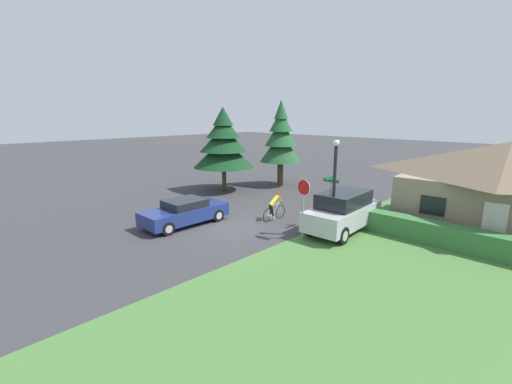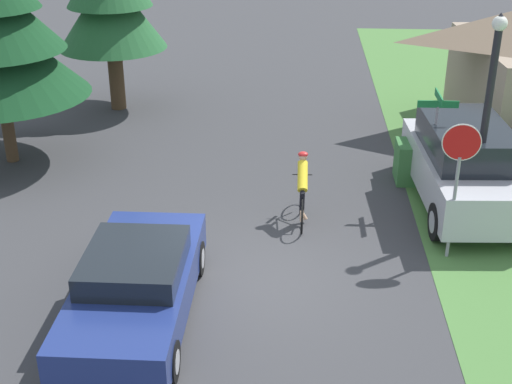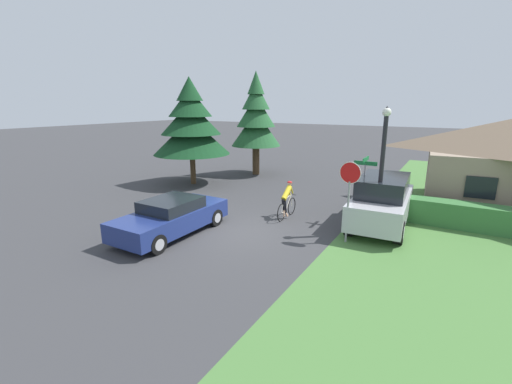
{
  "view_description": "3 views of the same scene",
  "coord_description": "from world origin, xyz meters",
  "px_view_note": "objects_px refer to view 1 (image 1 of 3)",
  "views": [
    {
      "loc": [
        12.82,
        -11.19,
        5.7
      ],
      "look_at": [
        -0.58,
        2.58,
        1.33
      ],
      "focal_mm": 24.0,
      "sensor_mm": 36.0,
      "label": 1
    },
    {
      "loc": [
        0.73,
        -11.65,
        7.42
      ],
      "look_at": [
        -0.11,
        2.31,
        0.76
      ],
      "focal_mm": 50.0,
      "sensor_mm": 36.0,
      "label": 2
    },
    {
      "loc": [
        6.82,
        -10.19,
        4.72
      ],
      "look_at": [
        -0.65,
        2.55,
        0.92
      ],
      "focal_mm": 24.0,
      "sensor_mm": 36.0,
      "label": 3
    }
  ],
  "objects_px": {
    "sedan_left_lane": "(185,212)",
    "conifer_tall_near": "(223,144)",
    "street_lamp": "(334,181)",
    "parked_suv_right": "(343,212)",
    "cottage_house": "(505,186)",
    "conifer_tall_far": "(281,138)",
    "street_name_sign": "(331,192)",
    "cyclist": "(274,207)",
    "stop_sign": "(303,197)"
  },
  "relations": [
    {
      "from": "sedan_left_lane",
      "to": "conifer_tall_near",
      "type": "distance_m",
      "value": 8.9
    },
    {
      "from": "cyclist",
      "to": "sedan_left_lane",
      "type": "bearing_deg",
      "value": 143.11
    },
    {
      "from": "cottage_house",
      "to": "stop_sign",
      "type": "xyz_separation_m",
      "value": [
        -6.32,
        -7.74,
        -0.29
      ]
    },
    {
      "from": "stop_sign",
      "to": "street_name_sign",
      "type": "xyz_separation_m",
      "value": [
        -0.04,
        2.34,
        -0.16
      ]
    },
    {
      "from": "cottage_house",
      "to": "conifer_tall_far",
      "type": "xyz_separation_m",
      "value": [
        -15.17,
        1.12,
        1.51
      ]
    },
    {
      "from": "parked_suv_right",
      "to": "conifer_tall_near",
      "type": "distance_m",
      "value": 11.81
    },
    {
      "from": "cyclist",
      "to": "conifer_tall_far",
      "type": "height_order",
      "value": "conifer_tall_far"
    },
    {
      "from": "stop_sign",
      "to": "conifer_tall_far",
      "type": "xyz_separation_m",
      "value": [
        -8.85,
        8.85,
        1.79
      ]
    },
    {
      "from": "parked_suv_right",
      "to": "street_lamp",
      "type": "bearing_deg",
      "value": -179.52
    },
    {
      "from": "cyclist",
      "to": "conifer_tall_near",
      "type": "height_order",
      "value": "conifer_tall_near"
    },
    {
      "from": "sedan_left_lane",
      "to": "parked_suv_right",
      "type": "height_order",
      "value": "parked_suv_right"
    },
    {
      "from": "sedan_left_lane",
      "to": "street_lamp",
      "type": "xyz_separation_m",
      "value": [
        6.58,
        3.82,
        2.03
      ]
    },
    {
      "from": "sedan_left_lane",
      "to": "conifer_tall_far",
      "type": "height_order",
      "value": "conifer_tall_far"
    },
    {
      "from": "street_lamp",
      "to": "street_name_sign",
      "type": "relative_size",
      "value": 1.72
    },
    {
      "from": "cyclist",
      "to": "street_lamp",
      "type": "distance_m",
      "value": 4.2
    },
    {
      "from": "cyclist",
      "to": "street_lamp",
      "type": "xyz_separation_m",
      "value": [
        3.71,
        -0.06,
        1.95
      ]
    },
    {
      "from": "cottage_house",
      "to": "street_name_sign",
      "type": "relative_size",
      "value": 3.7
    },
    {
      "from": "sedan_left_lane",
      "to": "street_name_sign",
      "type": "height_order",
      "value": "street_name_sign"
    },
    {
      "from": "sedan_left_lane",
      "to": "cyclist",
      "type": "xyz_separation_m",
      "value": [
        2.86,
        3.88,
        0.07
      ]
    },
    {
      "from": "sedan_left_lane",
      "to": "conifer_tall_far",
      "type": "xyz_separation_m",
      "value": [
        -3.03,
        11.34,
        3.16
      ]
    },
    {
      "from": "conifer_tall_far",
      "to": "street_name_sign",
      "type": "bearing_deg",
      "value": -36.48
    },
    {
      "from": "cyclist",
      "to": "conifer_tall_near",
      "type": "bearing_deg",
      "value": 68.25
    },
    {
      "from": "street_name_sign",
      "to": "cottage_house",
      "type": "bearing_deg",
      "value": 40.33
    },
    {
      "from": "cottage_house",
      "to": "cyclist",
      "type": "relative_size",
      "value": 5.52
    },
    {
      "from": "cottage_house",
      "to": "cyclist",
      "type": "height_order",
      "value": "cottage_house"
    },
    {
      "from": "cottage_house",
      "to": "sedan_left_lane",
      "type": "relative_size",
      "value": 2.19
    },
    {
      "from": "parked_suv_right",
      "to": "street_name_sign",
      "type": "distance_m",
      "value": 1.14
    },
    {
      "from": "conifer_tall_near",
      "to": "parked_suv_right",
      "type": "bearing_deg",
      "value": -10.02
    },
    {
      "from": "stop_sign",
      "to": "parked_suv_right",
      "type": "bearing_deg",
      "value": -100.81
    },
    {
      "from": "cottage_house",
      "to": "stop_sign",
      "type": "distance_m",
      "value": 9.99
    },
    {
      "from": "parked_suv_right",
      "to": "street_name_sign",
      "type": "relative_size",
      "value": 1.8
    },
    {
      "from": "street_lamp",
      "to": "conifer_tall_far",
      "type": "relative_size",
      "value": 0.68
    },
    {
      "from": "conifer_tall_far",
      "to": "conifer_tall_near",
      "type": "bearing_deg",
      "value": -112.2
    },
    {
      "from": "street_lamp",
      "to": "conifer_tall_far",
      "type": "xyz_separation_m",
      "value": [
        -9.61,
        7.52,
        1.13
      ]
    },
    {
      "from": "cottage_house",
      "to": "street_name_sign",
      "type": "distance_m",
      "value": 8.35
    },
    {
      "from": "conifer_tall_near",
      "to": "sedan_left_lane",
      "type": "bearing_deg",
      "value": -54.86
    },
    {
      "from": "cyclist",
      "to": "stop_sign",
      "type": "distance_m",
      "value": 3.52
    },
    {
      "from": "stop_sign",
      "to": "conifer_tall_near",
      "type": "bearing_deg",
      "value": -17.06
    },
    {
      "from": "street_lamp",
      "to": "street_name_sign",
      "type": "bearing_deg",
      "value": 128.31
    },
    {
      "from": "cyclist",
      "to": "conifer_tall_near",
      "type": "relative_size",
      "value": 0.29
    },
    {
      "from": "parked_suv_right",
      "to": "street_name_sign",
      "type": "height_order",
      "value": "street_name_sign"
    },
    {
      "from": "sedan_left_lane",
      "to": "conifer_tall_near",
      "type": "height_order",
      "value": "conifer_tall_near"
    },
    {
      "from": "cyclist",
      "to": "conifer_tall_far",
      "type": "distance_m",
      "value": 10.0
    },
    {
      "from": "street_lamp",
      "to": "parked_suv_right",
      "type": "bearing_deg",
      "value": 93.29
    },
    {
      "from": "parked_suv_right",
      "to": "stop_sign",
      "type": "bearing_deg",
      "value": 161.05
    },
    {
      "from": "cyclist",
      "to": "conifer_tall_near",
      "type": "distance_m",
      "value": 8.73
    },
    {
      "from": "street_lamp",
      "to": "street_name_sign",
      "type": "height_order",
      "value": "street_lamp"
    },
    {
      "from": "street_name_sign",
      "to": "conifer_tall_near",
      "type": "xyz_separation_m",
      "value": [
        -10.63,
        2.06,
        1.66
      ]
    },
    {
      "from": "conifer_tall_near",
      "to": "conifer_tall_far",
      "type": "xyz_separation_m",
      "value": [
        1.82,
        4.46,
        0.29
      ]
    },
    {
      "from": "street_lamp",
      "to": "cottage_house",
      "type": "bearing_deg",
      "value": 49.01
    }
  ]
}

